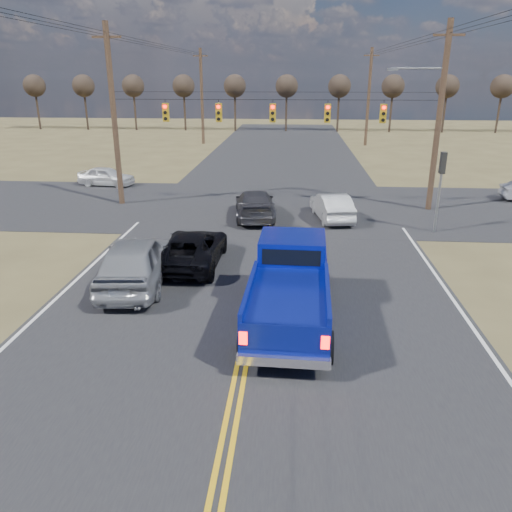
# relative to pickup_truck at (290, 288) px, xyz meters

# --- Properties ---
(ground) EXTENTS (160.00, 160.00, 0.00)m
(ground) POSITION_rel_pickup_truck_xyz_m (-1.22, -3.50, -1.15)
(ground) COLOR brown
(ground) RESTS_ON ground
(road_main) EXTENTS (14.00, 120.00, 0.02)m
(road_main) POSITION_rel_pickup_truck_xyz_m (-1.22, 6.50, -1.15)
(road_main) COLOR #28282B
(road_main) RESTS_ON ground
(road_cross) EXTENTS (120.00, 12.00, 0.02)m
(road_cross) POSITION_rel_pickup_truck_xyz_m (-1.22, 14.50, -1.15)
(road_cross) COLOR #28282B
(road_cross) RESTS_ON ground
(signal_gantry) EXTENTS (19.60, 4.83, 10.00)m
(signal_gantry) POSITION_rel_pickup_truck_xyz_m (-0.72, 14.29, 3.92)
(signal_gantry) COLOR #473323
(signal_gantry) RESTS_ON ground
(utility_poles) EXTENTS (19.60, 58.32, 10.00)m
(utility_poles) POSITION_rel_pickup_truck_xyz_m (-1.22, 13.50, 4.08)
(utility_poles) COLOR #473323
(utility_poles) RESTS_ON ground
(treeline) EXTENTS (87.00, 117.80, 7.40)m
(treeline) POSITION_rel_pickup_truck_xyz_m (-1.22, 23.47, 4.56)
(treeline) COLOR #33261C
(treeline) RESTS_ON ground
(pickup_truck) EXTENTS (2.68, 6.37, 2.36)m
(pickup_truck) POSITION_rel_pickup_truck_xyz_m (0.00, 0.00, 0.00)
(pickup_truck) COLOR black
(pickup_truck) RESTS_ON ground
(silver_suv) EXTENTS (2.73, 5.65, 1.86)m
(silver_suv) POSITION_rel_pickup_truck_xyz_m (-5.62, 2.54, -0.22)
(silver_suv) COLOR #989A9F
(silver_suv) RESTS_ON ground
(black_suv) EXTENTS (2.38, 5.07, 1.40)m
(black_suv) POSITION_rel_pickup_truck_xyz_m (-3.98, 4.69, -0.45)
(black_suv) COLOR black
(black_suv) RESTS_ON ground
(white_car_queue) EXTENTS (2.21, 4.50, 1.42)m
(white_car_queue) POSITION_rel_pickup_truck_xyz_m (2.09, 12.00, -0.44)
(white_car_queue) COLOR #B8B8B8
(white_car_queue) RESTS_ON ground
(dgrey_car_queue) EXTENTS (2.63, 5.29, 1.47)m
(dgrey_car_queue) POSITION_rel_pickup_truck_xyz_m (-2.02, 12.00, -0.41)
(dgrey_car_queue) COLOR #3A3A3F
(dgrey_car_queue) RESTS_ON ground
(cross_car_west) EXTENTS (2.08, 4.05, 1.32)m
(cross_car_west) POSITION_rel_pickup_truck_xyz_m (-12.96, 19.50, -0.49)
(cross_car_west) COLOR white
(cross_car_west) RESTS_ON ground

